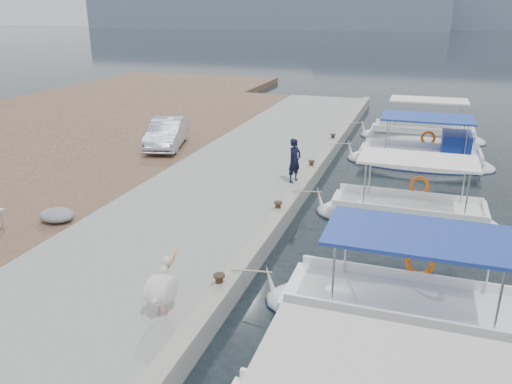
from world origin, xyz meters
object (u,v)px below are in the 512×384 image
fishing_caique_d (421,161)px  fisherman (295,161)px  pelican (162,288)px  fishing_caique_e (421,138)px  parked_car (167,133)px  fishing_caique_b (401,318)px  fishing_caique_c (406,219)px

fishing_caique_d → fisherman: (-4.58, -5.59, 1.14)m
pelican → fishing_caique_e: bearing=75.9°
fisherman → parked_car: (-7.04, 3.12, -0.16)m
parked_car → fishing_caique_b: bearing=-58.3°
fisherman → pelican: bearing=-156.5°
fishing_caique_c → pelican: 9.30m
fishing_caique_d → pelican: fishing_caique_d is taller
pelican → fishing_caique_b: bearing=21.9°
fishing_caique_d → pelican: bearing=-108.8°
fisherman → parked_car: bearing=92.7°
fishing_caique_c → fishing_caique_d: (0.33, 7.07, 0.07)m
fishing_caique_b → fisherman: (-4.39, 7.45, 1.21)m
fishing_caique_c → pelican: fishing_caique_c is taller
fishing_caique_b → fishing_caique_d: 13.04m
fishing_caique_c → parked_car: fishing_caique_c is taller
fishing_caique_b → pelican: fishing_caique_b is taller
pelican → parked_car: parked_car is taller
fisherman → fishing_caique_b: bearing=-122.8°
fishing_caique_b → fishing_caique_c: (-0.14, 5.96, 0.00)m
fishing_caique_b → pelican: (-4.91, -1.97, 0.97)m
fishing_caique_e → parked_car: bearing=-147.3°
fishing_caique_b → parked_car: (-11.43, 10.57, 1.05)m
fisherman → parked_car: 7.70m
fishing_caique_e → parked_car: (-11.54, -7.40, 1.05)m
pelican → fishing_caique_d: bearing=71.2°
fishing_caique_b → pelican: bearing=-158.1°
fishing_caique_c → pelican: size_ratio=4.12×
fishing_caique_c → fishing_caique_b: bearing=-88.6°
fishing_caique_b → fisherman: fishing_caique_b is taller
fishing_caique_e → fishing_caique_d: bearing=-89.0°
fishing_caique_c → pelican: (-4.76, -7.93, 0.97)m
fishing_caique_b → fisherman: size_ratio=3.83×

